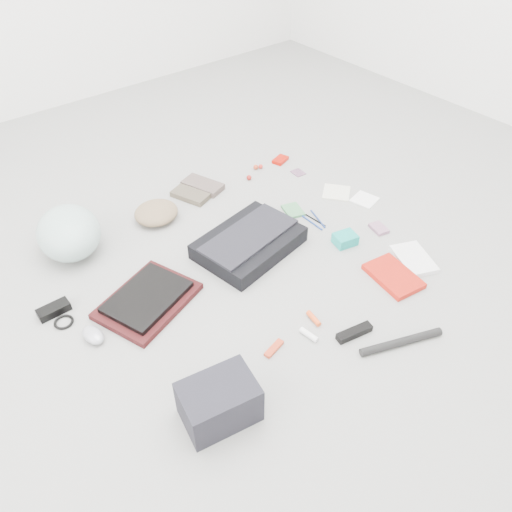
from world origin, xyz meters
TOP-DOWN VIEW (x-y plane):
  - ground_plane at (0.00, 0.00)m, footprint 4.00×4.00m
  - messenger_bag at (0.04, 0.10)m, footprint 0.48×0.38m
  - bag_flap at (0.04, 0.10)m, footprint 0.46×0.27m
  - laptop_sleeve at (-0.46, 0.09)m, footprint 0.43×0.37m
  - laptop at (-0.46, 0.09)m, footprint 0.36×0.31m
  - bike_helmet at (-0.55, 0.57)m, footprint 0.33×0.38m
  - beanie at (-0.16, 0.54)m, footprint 0.24×0.23m
  - mitten_left at (0.06, 0.59)m, footprint 0.15×0.20m
  - mitten_right at (0.16, 0.62)m, footprint 0.17×0.23m
  - power_brick at (-0.76, 0.27)m, footprint 0.12×0.06m
  - cable_coil at (-0.76, 0.20)m, footprint 0.09×0.09m
  - mouse at (-0.70, 0.06)m, footprint 0.07×0.11m
  - camera_bag at (-0.53, -0.47)m, footprint 0.26×0.20m
  - multitool at (-0.23, -0.38)m, footprint 0.09×0.04m
  - toiletry_tube_white at (-0.09, -0.42)m, footprint 0.03×0.08m
  - toiletry_tube_orange at (-0.03, -0.37)m, footprint 0.03×0.07m
  - u_lock at (0.04, -0.52)m, footprint 0.14×0.06m
  - bike_pump at (0.14, -0.65)m, footprint 0.31×0.14m
  - book_red at (0.38, -0.42)m, footprint 0.18×0.24m
  - book_white at (0.54, -0.40)m, footprint 0.20×0.23m
  - notepad at (0.37, 0.18)m, footprint 0.11×0.13m
  - pen_blue at (0.38, 0.06)m, footprint 0.01×0.14m
  - pen_black at (0.41, 0.06)m, footprint 0.02×0.12m
  - pen_navy at (0.42, 0.06)m, footprint 0.05×0.14m
  - accordion_wallet at (0.39, -0.14)m, footprint 0.11×0.10m
  - card_deck at (0.58, -0.17)m, footprint 0.08×0.10m
  - napkin_top at (0.65, 0.16)m, footprint 0.18×0.18m
  - napkin_bottom at (0.71, 0.03)m, footprint 0.13×0.13m
  - lollipop_a at (0.38, 0.53)m, footprint 0.03×0.03m
  - lollipop_b at (0.48, 0.59)m, footprint 0.04×0.04m
  - lollipop_c at (0.50, 0.58)m, footprint 0.03×0.03m
  - altoids_tin at (0.63, 0.57)m, footprint 0.10×0.08m
  - stamp_sheet at (0.63, 0.42)m, footprint 0.06×0.07m

SIDE VIEW (x-z plane):
  - ground_plane at x=0.00m, z-range 0.00..0.00m
  - stamp_sheet at x=0.63m, z-range 0.00..0.00m
  - napkin_bottom at x=0.71m, z-range 0.00..0.01m
  - pen_black at x=0.41m, z-range 0.00..0.01m
  - napkin_top at x=0.65m, z-range 0.00..0.01m
  - pen_navy at x=0.42m, z-range 0.00..0.01m
  - pen_blue at x=0.38m, z-range 0.00..0.01m
  - cable_coil at x=-0.76m, z-range 0.00..0.01m
  - notepad at x=0.37m, z-range 0.00..0.01m
  - multitool at x=-0.23m, z-range 0.00..0.01m
  - card_deck at x=0.58m, z-range 0.00..0.02m
  - altoids_tin at x=0.63m, z-range 0.00..0.02m
  - book_white at x=0.54m, z-range 0.00..0.02m
  - toiletry_tube_orange at x=-0.03m, z-range 0.00..0.02m
  - toiletry_tube_white at x=-0.09m, z-range 0.00..0.02m
  - book_red at x=0.38m, z-range 0.00..0.02m
  - lollipop_c at x=0.50m, z-range 0.00..0.02m
  - laptop_sleeve at x=-0.46m, z-range 0.00..0.02m
  - lollipop_a at x=0.38m, z-range 0.00..0.03m
  - lollipop_b at x=0.48m, z-range 0.00..0.03m
  - mitten_left at x=0.06m, z-range 0.00..0.03m
  - u_lock at x=0.04m, z-range 0.00..0.03m
  - bike_pump at x=0.14m, z-range 0.00..0.03m
  - mitten_right at x=0.16m, z-range 0.00..0.03m
  - power_brick at x=-0.76m, z-range 0.00..0.03m
  - mouse at x=-0.70m, z-range 0.00..0.04m
  - accordion_wallet at x=0.39m, z-range 0.00..0.05m
  - laptop at x=-0.46m, z-range 0.02..0.05m
  - messenger_bag at x=0.04m, z-range 0.00..0.07m
  - beanie at x=-0.16m, z-range 0.00..0.07m
  - camera_bag at x=-0.53m, z-range 0.00..0.15m
  - bag_flap at x=0.04m, z-range 0.07..0.08m
  - bike_helmet at x=-0.55m, z-range 0.00..0.20m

